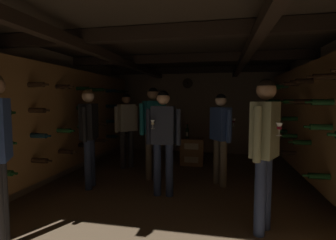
{
  "coord_description": "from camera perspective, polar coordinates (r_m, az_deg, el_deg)",
  "views": [
    {
      "loc": [
        0.67,
        -3.86,
        1.48
      ],
      "look_at": [
        -0.23,
        0.47,
        1.12
      ],
      "focal_mm": 26.94,
      "sensor_mm": 36.0,
      "label": 1
    }
  ],
  "objects": [
    {
      "name": "person_guest_far_left",
      "position": [
        5.51,
        -9.37,
        -0.75
      ],
      "size": [
        0.4,
        0.45,
        1.61
      ],
      "color": "#2D2D33",
      "rests_on": "ground_plane"
    },
    {
      "name": "ground_plane",
      "position": [
        4.19,
        1.91,
        -16.07
      ],
      "size": [
        8.4,
        8.4,
        0.0
      ],
      "primitive_type": "plane",
      "color": "#8C7051"
    },
    {
      "name": "room_shell",
      "position": [
        4.19,
        2.59,
        3.67
      ],
      "size": [
        4.72,
        6.52,
        2.41
      ],
      "color": "gray",
      "rests_on": "ground_plane"
    },
    {
      "name": "wine_crate_stack",
      "position": [
        5.82,
        5.48,
        -7.12
      ],
      "size": [
        0.52,
        0.35,
        0.6
      ],
      "color": "olive",
      "rests_on": "ground_plane"
    },
    {
      "name": "person_guest_near_right",
      "position": [
        2.95,
        21.04,
        -4.37
      ],
      "size": [
        0.35,
        0.49,
        1.7
      ],
      "color": "#232D4C",
      "rests_on": "ground_plane"
    },
    {
      "name": "person_host_center",
      "position": [
        3.83,
        -1.09,
        -2.99
      ],
      "size": [
        0.54,
        0.33,
        1.62
      ],
      "color": "#232D4C",
      "rests_on": "ground_plane"
    },
    {
      "name": "display_bottle",
      "position": [
        5.78,
        4.37,
        -2.81
      ],
      "size": [
        0.08,
        0.08,
        0.35
      ],
      "color": "#143819",
      "rests_on": "wine_crate_stack"
    },
    {
      "name": "person_guest_far_right",
      "position": [
        4.42,
        11.8,
        -2.41
      ],
      "size": [
        0.44,
        0.45,
        1.58
      ],
      "color": "brown",
      "rests_on": "ground_plane"
    },
    {
      "name": "person_guest_rear_center",
      "position": [
        4.66,
        -3.39,
        -0.87
      ],
      "size": [
        0.43,
        0.44,
        1.7
      ],
      "color": "brown",
      "rests_on": "ground_plane"
    },
    {
      "name": "person_guest_mid_left",
      "position": [
        4.38,
        -17.46,
        -1.89
      ],
      "size": [
        0.37,
        0.53,
        1.65
      ],
      "color": "#232D4C",
      "rests_on": "ground_plane"
    }
  ]
}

